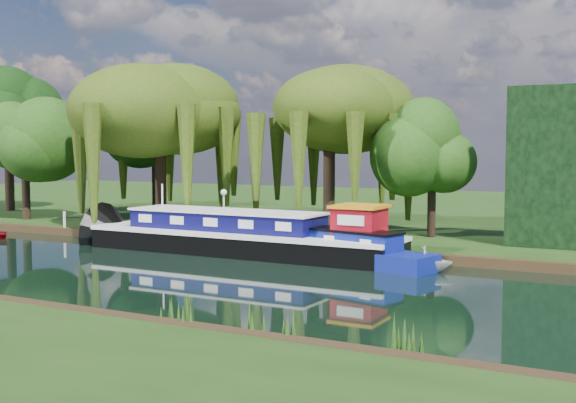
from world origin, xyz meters
The scene contains 15 objects.
ground centered at (0.00, 0.00, 0.00)m, with size 120.00×120.00×0.00m, color black.
far_bank centered at (0.00, 34.00, 0.23)m, with size 120.00×52.00×0.45m, color black.
dutch_barge centered at (4.20, 6.69, 0.89)m, with size 17.00×4.01×3.58m.
narrowboat centered at (8.70, 6.61, 0.62)m, with size 12.00×4.82×1.73m.
white_cruiser centered at (14.07, 5.96, 0.00)m, with size 1.97×2.29×1.20m, color silver.
willow_left centered at (-4.94, 11.60, 7.49)m, with size 8.08×8.08×9.69m.
willow_right centered at (5.40, 14.40, 7.01)m, with size 7.38×7.38×8.99m.
tree_far_left centered at (-16.36, 11.09, 6.04)m, with size 5.07×5.07×8.16m.
tree_far_back centered at (-23.17, 15.53, 7.58)m, with size 6.10×6.10×10.25m.
tree_far_mid centered at (-9.37, 16.68, 6.49)m, with size 5.35×5.35×8.76m.
tree_far_right centered at (11.60, 14.62, 5.02)m, with size 4.04×4.04×6.62m.
conifer_hedge centered at (19.00, 14.00, 4.45)m, with size 6.00×3.00×8.00m, color black.
lamppost centered at (0.50, 10.50, 2.42)m, with size 0.36×0.36×2.56m.
mooring_posts centered at (-0.50, 8.40, 0.95)m, with size 19.16×0.16×1.00m.
reeds_near centered at (6.87, -7.57, 0.55)m, with size 33.70×1.50×1.10m.
Camera 1 is at (23.54, -24.37, 5.33)m, focal length 45.00 mm.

